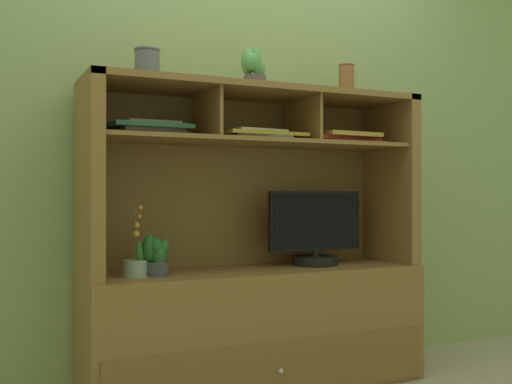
% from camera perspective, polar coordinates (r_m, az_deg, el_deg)
% --- Properties ---
extents(back_wall, '(6.00, 0.02, 2.80)m').
position_cam_1_polar(back_wall, '(3.26, -2.08, 7.96)').
color(back_wall, '#8CA468').
rests_on(back_wall, ground).
extents(media_console, '(1.66, 0.52, 1.45)m').
position_cam_1_polar(media_console, '(3.02, -0.06, -9.58)').
color(media_console, olive).
rests_on(media_console, ground).
extents(tv_monitor, '(0.52, 0.23, 0.38)m').
position_cam_1_polar(tv_monitor, '(3.14, 5.56, -3.87)').
color(tv_monitor, black).
rests_on(tv_monitor, media_console).
extents(potted_orchid, '(0.12, 0.12, 0.32)m').
position_cam_1_polar(potted_orchid, '(2.76, -11.18, -6.75)').
color(potted_orchid, gray).
rests_on(potted_orchid, media_console).
extents(potted_fern, '(0.12, 0.12, 0.19)m').
position_cam_1_polar(potted_fern, '(2.77, -9.34, -5.91)').
color(potted_fern, '#454650').
rests_on(potted_fern, media_console).
extents(magazine_stack_left, '(0.38, 0.29, 0.07)m').
position_cam_1_polar(magazine_stack_left, '(2.86, -10.02, 5.77)').
color(magazine_stack_left, navy).
rests_on(magazine_stack_left, media_console).
extents(magazine_stack_centre, '(0.44, 0.31, 0.05)m').
position_cam_1_polar(magazine_stack_centre, '(3.22, 8.00, 4.95)').
color(magazine_stack_centre, '#9F3E2B').
rests_on(magazine_stack_centre, media_console).
extents(magazine_stack_right, '(0.42, 0.31, 0.05)m').
position_cam_1_polar(magazine_stack_right, '(2.98, 0.05, 5.30)').
color(magazine_stack_right, slate).
rests_on(magazine_stack_right, media_console).
extents(potted_succulent, '(0.13, 0.13, 0.21)m').
position_cam_1_polar(potted_succulent, '(3.05, -0.26, 11.41)').
color(potted_succulent, '#53474A').
rests_on(potted_succulent, media_console).
extents(ceramic_vase, '(0.09, 0.09, 0.18)m').
position_cam_1_polar(ceramic_vase, '(3.31, 8.46, 10.27)').
color(ceramic_vase, brown).
rests_on(ceramic_vase, media_console).
extents(accent_vase, '(0.12, 0.12, 0.15)m').
position_cam_1_polar(accent_vase, '(2.86, -10.13, 11.67)').
color(accent_vase, '#585B64').
rests_on(accent_vase, media_console).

